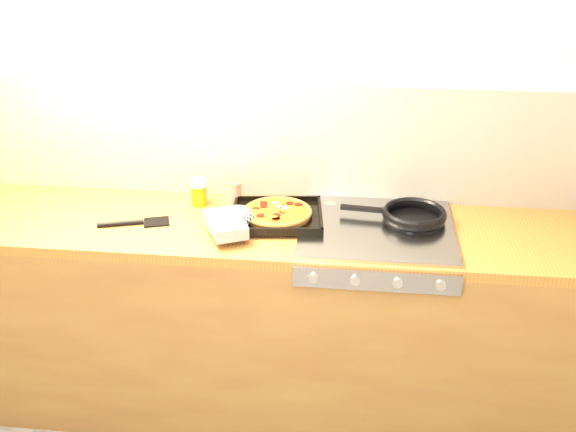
# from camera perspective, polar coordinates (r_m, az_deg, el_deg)

# --- Properties ---
(room_shell) EXTENTS (3.20, 3.20, 3.20)m
(room_shell) POSITION_cam_1_polar(r_m,az_deg,el_deg) (2.87, -1.29, 6.34)
(room_shell) COLOR white
(room_shell) RESTS_ON ground
(counter_run) EXTENTS (3.20, 0.62, 0.90)m
(counter_run) POSITION_cam_1_polar(r_m,az_deg,el_deg) (2.92, -1.92, -8.61)
(counter_run) COLOR brown
(counter_run) RESTS_ON ground
(stovetop) EXTENTS (0.60, 0.56, 0.02)m
(stovetop) POSITION_cam_1_polar(r_m,az_deg,el_deg) (2.67, 7.53, -1.06)
(stovetop) COLOR #9C9DA2
(stovetop) RESTS_ON counter_run
(pizza_on_tray) EXTENTS (0.48, 0.45, 0.06)m
(pizza_on_tray) POSITION_cam_1_polar(r_m,az_deg,el_deg) (2.68, -2.12, 0.03)
(pizza_on_tray) COLOR black
(pizza_on_tray) RESTS_ON stovetop
(frying_pan) EXTENTS (0.44, 0.28, 0.04)m
(frying_pan) POSITION_cam_1_polar(r_m,az_deg,el_deg) (2.73, 10.51, 0.04)
(frying_pan) COLOR black
(frying_pan) RESTS_ON stovetop
(tomato_can) EXTENTS (0.09, 0.09, 0.10)m
(tomato_can) POSITION_cam_1_polar(r_m,az_deg,el_deg) (2.86, -4.64, 1.94)
(tomato_can) COLOR #AF1F0E
(tomato_can) RESTS_ON counter_run
(juice_glass) EXTENTS (0.08, 0.08, 0.12)m
(juice_glass) POSITION_cam_1_polar(r_m,az_deg,el_deg) (2.87, -7.56, 2.03)
(juice_glass) COLOR orange
(juice_glass) RESTS_ON counter_run
(wooden_spoon) EXTENTS (0.30, 0.05, 0.02)m
(wooden_spoon) POSITION_cam_1_polar(r_m,az_deg,el_deg) (2.85, 1.78, 1.05)
(wooden_spoon) COLOR #B16F4B
(wooden_spoon) RESTS_ON counter_run
(black_spatula) EXTENTS (0.28, 0.14, 0.02)m
(black_spatula) POSITION_cam_1_polar(r_m,az_deg,el_deg) (2.76, -12.79, -0.57)
(black_spatula) COLOR black
(black_spatula) RESTS_ON counter_run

